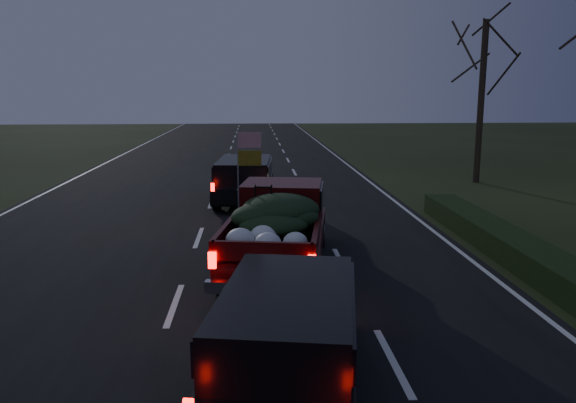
{
  "coord_description": "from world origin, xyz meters",
  "views": [
    {
      "loc": [
        1.52,
        -10.23,
        4.03
      ],
      "look_at": [
        2.4,
        3.53,
        1.3
      ],
      "focal_mm": 35.0,
      "sensor_mm": 36.0,
      "label": 1
    }
  ],
  "objects": [
    {
      "name": "ground",
      "position": [
        0.0,
        0.0,
        0.0
      ],
      "size": [
        120.0,
        120.0,
        0.0
      ],
      "primitive_type": "plane",
      "color": "black",
      "rests_on": "ground"
    },
    {
      "name": "bare_tree_far",
      "position": [
        11.5,
        14.0,
        5.23
      ],
      "size": [
        3.6,
        3.6,
        7.0
      ],
      "color": "black",
      "rests_on": "ground"
    },
    {
      "name": "lead_suv",
      "position": [
        1.23,
        9.9,
        0.99
      ],
      "size": [
        2.23,
        4.7,
        1.31
      ],
      "rotation": [
        0.0,
        0.0,
        -0.07
      ],
      "color": "black",
      "rests_on": "ground"
    },
    {
      "name": "hedge_row",
      "position": [
        7.8,
        3.0,
        0.3
      ],
      "size": [
        1.0,
        10.0,
        0.6
      ],
      "primitive_type": "cube",
      "color": "black",
      "rests_on": "ground"
    },
    {
      "name": "rear_suv",
      "position": [
        1.97,
        -3.24,
        0.92
      ],
      "size": [
        2.45,
        4.47,
        1.22
      ],
      "rotation": [
        0.0,
        0.0,
        -0.17
      ],
      "color": "black",
      "rests_on": "ground"
    },
    {
      "name": "pickup_truck",
      "position": [
        2.09,
        2.34,
        1.04
      ],
      "size": [
        2.8,
        5.54,
        2.78
      ],
      "rotation": [
        0.0,
        0.0,
        -0.15
      ],
      "color": "#3F0809",
      "rests_on": "ground"
    },
    {
      "name": "road_asphalt",
      "position": [
        0.0,
        0.0,
        0.01
      ],
      "size": [
        14.0,
        120.0,
        0.02
      ],
      "primitive_type": "cube",
      "color": "black",
      "rests_on": "ground"
    }
  ]
}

